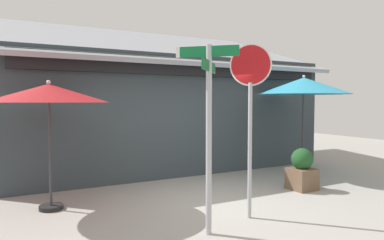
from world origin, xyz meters
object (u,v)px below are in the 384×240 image
at_px(patio_umbrella_crimson_left, 49,94).
at_px(stop_sign, 250,99).
at_px(street_sign_post, 209,118).
at_px(sidewalk_planter, 302,170).
at_px(patio_umbrella_teal_center, 304,86).

bearing_deg(patio_umbrella_crimson_left, stop_sign, -35.54).
distance_m(stop_sign, patio_umbrella_crimson_left, 3.70).
bearing_deg(street_sign_post, patio_umbrella_crimson_left, 129.02).
height_order(stop_sign, sidewalk_planter, stop_sign).
relative_size(patio_umbrella_crimson_left, patio_umbrella_teal_center, 0.88).
bearing_deg(stop_sign, patio_umbrella_crimson_left, 144.46).
relative_size(street_sign_post, patio_umbrella_crimson_left, 1.19).
height_order(patio_umbrella_crimson_left, sidewalk_planter, patio_umbrella_crimson_left).
bearing_deg(street_sign_post, sidewalk_planter, 21.61).
distance_m(street_sign_post, patio_umbrella_teal_center, 5.19).
bearing_deg(patio_umbrella_crimson_left, patio_umbrella_teal_center, 0.15).
relative_size(street_sign_post, patio_umbrella_teal_center, 1.04).
bearing_deg(sidewalk_planter, street_sign_post, -158.39).
xyz_separation_m(patio_umbrella_crimson_left, patio_umbrella_teal_center, (6.50, 0.02, 0.28)).
xyz_separation_m(street_sign_post, patio_umbrella_teal_center, (4.51, 2.47, 0.66)).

